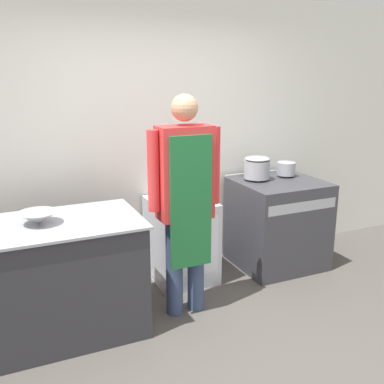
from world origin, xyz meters
name	(u,v)px	position (x,y,z in m)	size (l,w,h in m)	color
ground_plane	(234,364)	(0.00, 0.00, 0.00)	(14.00, 14.00, 0.00)	#4C4742
wall_back	(148,139)	(0.00, 1.77, 1.35)	(8.00, 0.05, 2.70)	silver
prep_counter	(60,278)	(-1.03, 0.91, 0.46)	(1.26, 0.80, 0.91)	#2D2D33
stove	(278,223)	(1.24, 1.30, 0.45)	(0.85, 0.78, 0.93)	#38383D
fridge_unit	(181,240)	(0.19, 1.40, 0.40)	(0.57, 0.63, 0.80)	silver
person_cook	(185,194)	(-0.02, 0.80, 1.04)	(0.61, 0.24, 1.82)	#38476B
mixing_bowl	(38,218)	(-1.14, 0.92, 0.96)	(0.29, 0.29, 0.09)	#9EA0A8
stock_pot	(257,167)	(1.05, 1.44, 1.04)	(0.26, 0.26, 0.23)	#9EA0A8
sauce_pot	(286,169)	(1.41, 1.44, 0.99)	(0.19, 0.19, 0.13)	#9EA0A8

